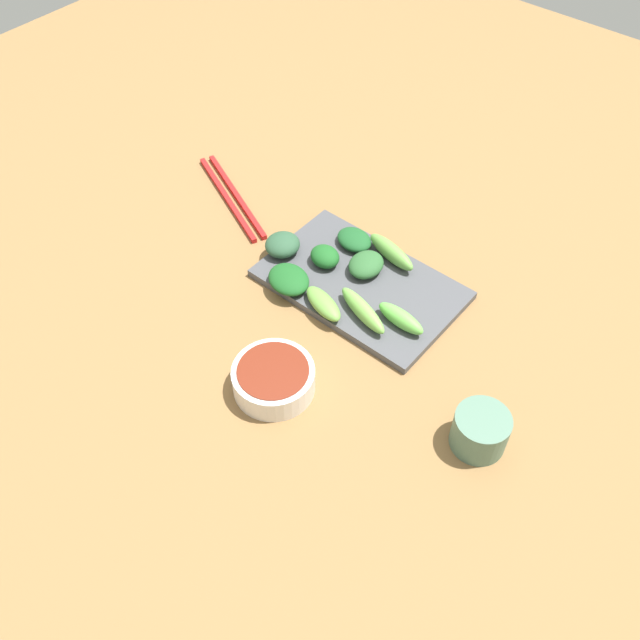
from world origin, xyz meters
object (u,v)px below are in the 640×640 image
(serving_plate, at_px, (361,284))
(tea_cup, at_px, (480,431))
(sauce_bowl, at_px, (274,378))
(chopsticks, at_px, (232,197))

(serving_plate, distance_m, tea_cup, 0.29)
(sauce_bowl, bearing_deg, serving_plate, 6.41)
(serving_plate, height_order, chopsticks, serving_plate)
(chopsticks, bearing_deg, serving_plate, -71.09)
(chopsticks, bearing_deg, tea_cup, -80.58)
(serving_plate, relative_size, tea_cup, 4.19)
(sauce_bowl, distance_m, serving_plate, 0.21)
(sauce_bowl, xyz_separation_m, tea_cup, (0.10, -0.24, 0.01))
(serving_plate, relative_size, chopsticks, 1.28)
(sauce_bowl, relative_size, chopsticks, 0.48)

